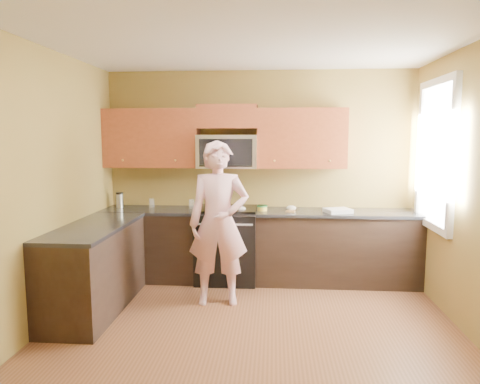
# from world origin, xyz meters

# --- Properties ---
(floor) EXTENTS (4.00, 4.00, 0.00)m
(floor) POSITION_xyz_m (0.00, 0.00, 0.00)
(floor) COLOR brown
(floor) RESTS_ON ground
(ceiling) EXTENTS (4.00, 4.00, 0.00)m
(ceiling) POSITION_xyz_m (0.00, 0.00, 2.70)
(ceiling) COLOR white
(ceiling) RESTS_ON ground
(wall_back) EXTENTS (4.00, 0.00, 4.00)m
(wall_back) POSITION_xyz_m (0.00, 2.00, 1.35)
(wall_back) COLOR olive
(wall_back) RESTS_ON ground
(wall_front) EXTENTS (4.00, 0.00, 4.00)m
(wall_front) POSITION_xyz_m (0.00, -2.00, 1.35)
(wall_front) COLOR olive
(wall_front) RESTS_ON ground
(wall_left) EXTENTS (0.00, 4.00, 4.00)m
(wall_left) POSITION_xyz_m (-2.00, 0.00, 1.35)
(wall_left) COLOR olive
(wall_left) RESTS_ON ground
(cabinet_back_run) EXTENTS (4.00, 0.60, 0.88)m
(cabinet_back_run) POSITION_xyz_m (0.00, 1.70, 0.44)
(cabinet_back_run) COLOR black
(cabinet_back_run) RESTS_ON floor
(cabinet_left_run) EXTENTS (0.60, 1.60, 0.88)m
(cabinet_left_run) POSITION_xyz_m (-1.70, 0.60, 0.44)
(cabinet_left_run) COLOR black
(cabinet_left_run) RESTS_ON floor
(countertop_back) EXTENTS (4.00, 0.62, 0.04)m
(countertop_back) POSITION_xyz_m (0.00, 1.69, 0.90)
(countertop_back) COLOR black
(countertop_back) RESTS_ON cabinet_back_run
(countertop_left) EXTENTS (0.62, 1.60, 0.04)m
(countertop_left) POSITION_xyz_m (-1.69, 0.60, 0.90)
(countertop_left) COLOR black
(countertop_left) RESTS_ON cabinet_left_run
(stove) EXTENTS (0.76, 0.65, 0.95)m
(stove) POSITION_xyz_m (-0.40, 1.68, 0.47)
(stove) COLOR black
(stove) RESTS_ON floor
(microwave) EXTENTS (0.76, 0.40, 0.42)m
(microwave) POSITION_xyz_m (-0.40, 1.80, 1.45)
(microwave) COLOR silver
(microwave) RESTS_ON wall_back
(upper_cab_left) EXTENTS (1.22, 0.33, 0.75)m
(upper_cab_left) POSITION_xyz_m (-1.39, 1.83, 1.45)
(upper_cab_left) COLOR brown
(upper_cab_left) RESTS_ON wall_back
(upper_cab_right) EXTENTS (1.12, 0.33, 0.75)m
(upper_cab_right) POSITION_xyz_m (0.54, 1.83, 1.45)
(upper_cab_right) COLOR brown
(upper_cab_right) RESTS_ON wall_back
(upper_cab_over_mw) EXTENTS (0.76, 0.33, 0.30)m
(upper_cab_over_mw) POSITION_xyz_m (-0.40, 1.83, 2.10)
(upper_cab_over_mw) COLOR brown
(upper_cab_over_mw) RESTS_ON wall_back
(window) EXTENTS (0.06, 1.06, 1.66)m
(window) POSITION_xyz_m (1.98, 1.20, 1.65)
(window) COLOR white
(window) RESTS_ON wall_right
(woman) EXTENTS (0.70, 0.50, 1.80)m
(woman) POSITION_xyz_m (-0.40, 0.90, 0.90)
(woman) COLOR pink
(woman) RESTS_ON floor
(frying_pan) EXTENTS (0.27, 0.44, 0.05)m
(frying_pan) POSITION_xyz_m (-0.39, 1.42, 0.95)
(frying_pan) COLOR black
(frying_pan) RESTS_ON stove
(butter_tub) EXTENTS (0.13, 0.13, 0.09)m
(butter_tub) POSITION_xyz_m (0.05, 1.65, 0.92)
(butter_tub) COLOR yellow
(butter_tub) RESTS_ON countertop_back
(toast_slice) EXTENTS (0.13, 0.13, 0.01)m
(toast_slice) POSITION_xyz_m (0.41, 1.60, 0.93)
(toast_slice) COLOR #B27F47
(toast_slice) RESTS_ON countertop_back
(napkin_a) EXTENTS (0.12, 0.13, 0.06)m
(napkin_a) POSITION_xyz_m (-0.20, 1.59, 0.95)
(napkin_a) COLOR silver
(napkin_a) RESTS_ON countertop_back
(napkin_b) EXTENTS (0.16, 0.16, 0.07)m
(napkin_b) POSITION_xyz_m (0.42, 1.68, 0.95)
(napkin_b) COLOR silver
(napkin_b) RESTS_ON countertop_back
(dish_towel) EXTENTS (0.36, 0.33, 0.05)m
(dish_towel) POSITION_xyz_m (0.98, 1.59, 0.95)
(dish_towel) COLOR white
(dish_towel) RESTS_ON countertop_back
(travel_mug) EXTENTS (0.10, 0.10, 0.20)m
(travel_mug) POSITION_xyz_m (-1.82, 1.77, 0.92)
(travel_mug) COLOR silver
(travel_mug) RESTS_ON countertop_back
(glass_a) EXTENTS (0.09, 0.09, 0.12)m
(glass_a) POSITION_xyz_m (-1.40, 1.79, 0.98)
(glass_a) COLOR silver
(glass_a) RESTS_ON countertop_back
(glass_b) EXTENTS (0.08, 0.08, 0.12)m
(glass_b) POSITION_xyz_m (-0.86, 1.74, 0.98)
(glass_b) COLOR silver
(glass_b) RESTS_ON countertop_back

